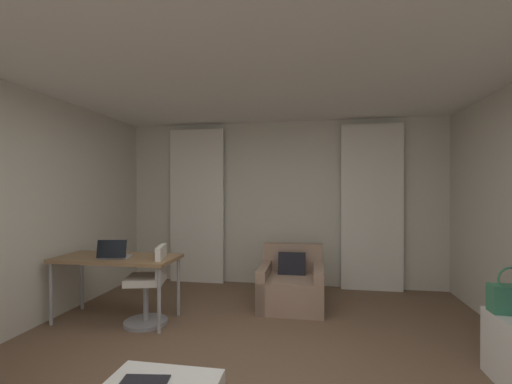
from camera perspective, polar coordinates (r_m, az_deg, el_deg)
The scene contains 10 objects.
wall_window at distance 5.54m, azimuth 4.22°, elevation -1.83°, with size 5.12×0.06×2.60m.
ceiling at distance 2.77m, azimuth -2.39°, elevation 24.16°, with size 5.12×6.12×0.06m, color white.
curtain_left_panel at distance 5.72m, azimuth -9.78°, elevation -2.27°, with size 0.90×0.06×2.50m.
curtain_right_panel at distance 5.45m, azimuth 18.63°, elevation -2.41°, with size 0.90×0.06×2.50m.
armchair at distance 4.66m, azimuth 5.89°, elevation -15.22°, with size 0.82×0.87×0.76m.
desk at distance 4.37m, azimuth -22.06°, elevation -10.71°, with size 1.39×0.62×0.74m.
desk_chair at distance 4.19m, azimuth -17.26°, elevation -15.12°, with size 0.49×0.49×0.88m.
laptop at distance 4.26m, azimuth -22.47°, elevation -9.52°, with size 0.36×0.31×0.22m.
magazine_open at distance 2.41m, azimuth -18.26°, elevation -28.01°, with size 0.30×0.24×0.01m.
handbag_primary at distance 3.49m, azimuth 36.61°, elevation -13.95°, with size 0.30×0.14×0.37m.
Camera 1 is at (0.53, -2.48, 1.51)m, focal length 24.11 mm.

